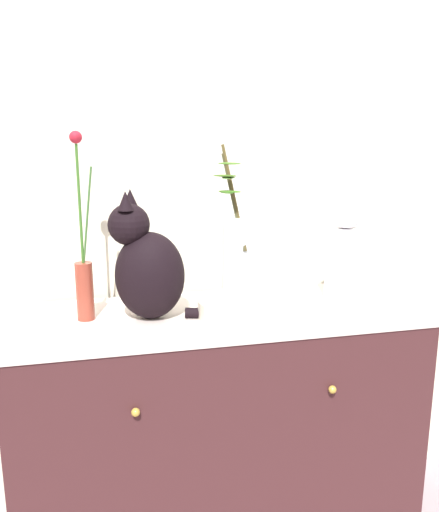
{
  "coord_description": "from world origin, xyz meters",
  "views": [
    {
      "loc": [
        -0.35,
        -1.53,
        1.39
      ],
      "look_at": [
        0.0,
        0.0,
        1.03
      ],
      "focal_mm": 36.35,
      "sensor_mm": 36.0,
      "label": 1
    }
  ],
  "objects": [
    {
      "name": "cat_sitting",
      "position": [
        -0.22,
        -0.01,
        1.01
      ],
      "size": [
        0.39,
        0.22,
        0.39
      ],
      "color": "black",
      "rests_on": "sideboard"
    },
    {
      "name": "sideboard",
      "position": [
        0.0,
        -0.0,
        0.43
      ],
      "size": [
        1.3,
        0.47,
        0.85
      ],
      "color": "#402022",
      "rests_on": "ground_plane"
    },
    {
      "name": "vase_slim_green",
      "position": [
        -0.41,
        0.02,
        0.99
      ],
      "size": [
        0.07,
        0.05,
        0.56
      ],
      "color": "brown",
      "rests_on": "sideboard"
    },
    {
      "name": "wall_back",
      "position": [
        0.0,
        0.3,
        1.3
      ],
      "size": [
        4.4,
        0.08,
        2.6
      ],
      "primitive_type": "cube",
      "color": "silver",
      "rests_on": "ground_plane"
    },
    {
      "name": "bowl_porcelain",
      "position": [
        0.04,
        -0.05,
        0.88
      ],
      "size": [
        0.24,
        0.24,
        0.05
      ],
      "primitive_type": "cylinder",
      "color": "silver",
      "rests_on": "sideboard"
    },
    {
      "name": "vase_glass_clear",
      "position": [
        0.04,
        -0.06,
        1.05
      ],
      "size": [
        0.13,
        0.15,
        0.47
      ],
      "color": "silver",
      "rests_on": "bowl_porcelain"
    },
    {
      "name": "jar_lidded_porcelain",
      "position": [
        0.42,
        -0.0,
        1.0
      ],
      "size": [
        0.09,
        0.09,
        0.32
      ],
      "color": "white",
      "rests_on": "sideboard"
    }
  ]
}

